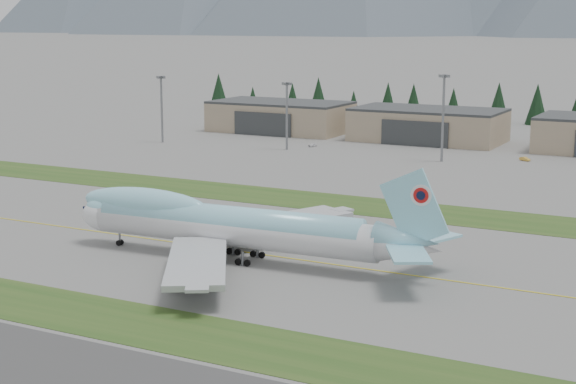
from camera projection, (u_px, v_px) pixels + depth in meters
The scene contains 11 objects.
ground at pixel (230, 250), 153.13m from camera, with size 7000.00×7000.00×0.00m, color slate.
grass_strip_near at pixel (84, 314), 120.09m from camera, with size 400.00×14.00×0.08m, color #294C1B.
grass_strip_far at pixel (337, 203), 192.25m from camera, with size 400.00×18.00×0.08m, color #294C1B.
taxiway_line_main at pixel (230, 250), 153.13m from camera, with size 400.00×0.40×0.02m, color gold.
boeing_747_freighter at pixel (229, 225), 146.30m from camera, with size 67.14×58.05×17.73m.
hangar_left at pixel (280, 116), 314.27m from camera, with size 48.00×26.60×10.80m.
hangar_center at pixel (428, 125), 289.24m from camera, with size 48.00×26.60×10.80m.
floodlight_masts at pixel (443, 105), 243.70m from camera, with size 174.73×7.45×24.88m.
service_vehicle_a at pixel (312, 147), 277.70m from camera, with size 1.22×3.04×1.04m, color silver.
service_vehicle_b at pixel (525, 161), 249.81m from camera, with size 1.19×3.38×1.11m, color gold.
conifer_belt at pixel (518, 106), 336.12m from camera, with size 272.86×14.75×15.75m.
Camera 1 is at (77.78, -126.70, 39.38)m, focal length 55.00 mm.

